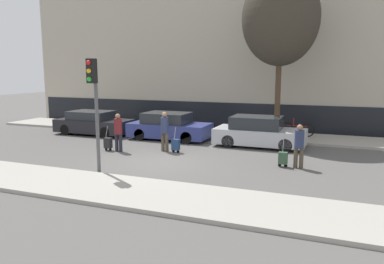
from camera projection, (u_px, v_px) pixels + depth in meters
The scene contains 16 objects.
ground_plane at pixel (159, 162), 14.62m from camera, with size 80.00×80.00×0.00m, color #565451.
sidewalk_near at pixel (103, 188), 11.16m from camera, with size 28.00×2.50×0.12m.
sidewalk_far at pixel (215, 133), 21.03m from camera, with size 28.00×3.00×0.12m.
building_facade at pixel (234, 32), 23.58m from camera, with size 28.00×3.27×11.87m.
parked_car_0 at pixel (93, 123), 20.92m from camera, with size 4.24×1.83×1.30m.
parked_car_1 at pixel (169, 127), 19.39m from camera, with size 4.16×1.90×1.38m.
parked_car_2 at pixel (259, 132), 17.53m from camera, with size 4.17×1.89×1.41m.
pedestrian_left at pixel (118, 130), 16.35m from camera, with size 0.35×0.34×1.68m.
trolley_left at pixel (108, 143), 16.64m from camera, with size 0.34×0.29×1.11m.
pedestrian_center at pixel (165, 129), 16.36m from camera, with size 0.35×0.34×1.75m.
trolley_center at pixel (176, 145), 16.22m from camera, with size 0.34×0.29×1.13m.
pedestrian_right at pixel (299, 144), 13.52m from camera, with size 0.35×0.34×1.61m.
trolley_right at pixel (283, 158), 13.79m from camera, with size 0.34×0.29×1.10m.
traffic_light at pixel (94, 93), 12.43m from camera, with size 0.28×0.47×3.91m.
parked_bicycle at pixel (297, 129), 19.54m from camera, with size 1.77×0.06×0.96m.
bare_tree_near_crossing at pixel (281, 19), 18.27m from camera, with size 3.78×3.78×8.25m.
Camera 1 is at (6.43, -12.77, 3.52)m, focal length 35.00 mm.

